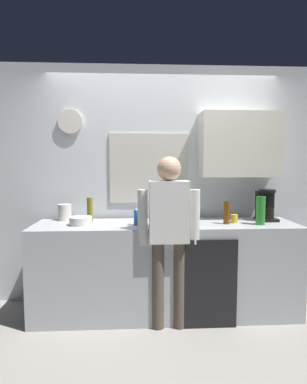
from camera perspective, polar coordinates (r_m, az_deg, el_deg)
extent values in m
plane|color=#9E998E|center=(3.30, 2.64, -22.67)|extent=(8.00, 8.00, 0.00)
cube|color=#B2B7BC|center=(3.39, 2.15, -13.31)|extent=(2.64, 0.64, 0.93)
cube|color=black|center=(3.15, 9.45, -15.75)|extent=(0.56, 0.02, 0.84)
cube|color=silver|center=(3.66, 1.58, 1.37)|extent=(4.24, 0.10, 2.60)
cube|color=beige|center=(3.58, -0.85, 4.23)|extent=(0.86, 0.02, 0.76)
cube|color=#8CA5C6|center=(3.58, -0.85, 4.23)|extent=(0.80, 0.02, 0.70)
cube|color=silver|center=(3.60, 14.93, 8.04)|extent=(0.84, 0.32, 0.68)
cylinder|color=silver|center=(3.66, -14.49, 11.93)|extent=(0.26, 0.03, 0.26)
cube|color=black|center=(3.62, 19.27, -4.57)|extent=(0.20, 0.20, 0.03)
cube|color=black|center=(3.65, 18.99, -2.02)|extent=(0.18, 0.08, 0.28)
cylinder|color=black|center=(3.58, 19.49, -3.54)|extent=(0.11, 0.11, 0.11)
cylinder|color=black|center=(3.58, 19.41, 0.17)|extent=(0.17, 0.17, 0.03)
cylinder|color=brown|center=(3.31, 12.77, -3.55)|extent=(0.06, 0.06, 0.23)
cylinder|color=black|center=(3.22, -1.59, -4.11)|extent=(0.06, 0.06, 0.18)
cylinder|color=#2D8C33|center=(3.36, 18.35, -3.12)|extent=(0.09, 0.09, 0.28)
cylinder|color=olive|center=(3.42, -11.15, -3.07)|extent=(0.06, 0.06, 0.25)
cylinder|color=yellow|center=(3.40, 14.05, -4.58)|extent=(0.07, 0.07, 0.09)
cylinder|color=white|center=(3.27, -12.71, -4.98)|extent=(0.22, 0.22, 0.08)
cylinder|color=#9E5638|center=(3.22, 7.02, -4.95)|extent=(0.10, 0.10, 0.09)
sphere|color=#2D7233|center=(3.21, 7.05, -3.01)|extent=(0.15, 0.15, 0.15)
cylinder|color=blue|center=(3.18, -3.00, -4.51)|extent=(0.06, 0.06, 0.15)
cone|color=white|center=(3.16, -3.01, -2.90)|extent=(0.02, 0.02, 0.03)
cylinder|color=silver|center=(3.57, -15.39, -3.46)|extent=(0.14, 0.14, 0.17)
cylinder|color=brown|center=(3.12, 0.77, -16.08)|extent=(0.12, 0.12, 0.82)
cylinder|color=brown|center=(3.14, 4.56, -15.97)|extent=(0.12, 0.12, 0.82)
cube|color=white|center=(2.95, 2.73, -3.46)|extent=(0.36, 0.20, 0.56)
sphere|color=#D8AD8C|center=(2.92, 2.76, 4.13)|extent=(0.22, 0.22, 0.22)
cylinder|color=white|center=(2.95, -1.94, -4.46)|extent=(0.09, 0.09, 0.50)
cylinder|color=white|center=(3.00, 7.31, -4.34)|extent=(0.09, 0.09, 0.50)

